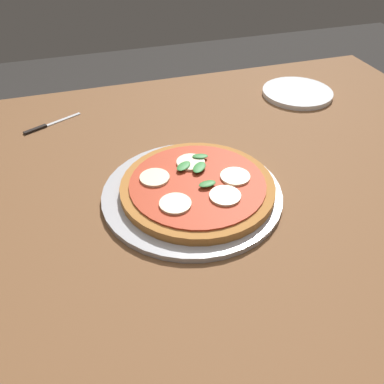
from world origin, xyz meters
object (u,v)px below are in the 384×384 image
object	(u,v)px
plate_white	(297,93)
dining_table	(210,206)
pizza	(197,186)
knife	(46,126)
serving_tray	(192,194)

from	to	relation	value
plate_white	dining_table	bearing A→B (deg)	-141.52
pizza	plate_white	distance (m)	0.56
dining_table	pizza	size ratio (longest dim) A/B	4.63
dining_table	pizza	world-z (taller)	pizza
dining_table	knife	world-z (taller)	knife
serving_tray	pizza	size ratio (longest dim) A/B	1.17
dining_table	serving_tray	size ratio (longest dim) A/B	3.95
dining_table	plate_white	bearing A→B (deg)	38.48
pizza	knife	bearing A→B (deg)	126.60
plate_white	knife	world-z (taller)	plate_white
serving_tray	knife	xyz separation A→B (m)	(-0.28, 0.39, -0.00)
dining_table	pizza	distance (m)	0.14
serving_tray	plate_white	xyz separation A→B (m)	(0.44, 0.36, 0.00)
dining_table	serving_tray	xyz separation A→B (m)	(-0.06, -0.06, 0.10)
dining_table	knife	bearing A→B (deg)	136.04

